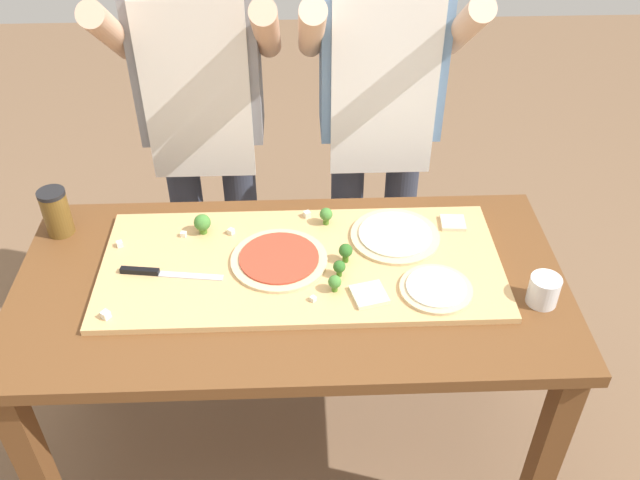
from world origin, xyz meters
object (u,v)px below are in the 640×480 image
Objects in this scene: pizza_slice_near_right at (369,295)px; cook_left at (202,107)px; cheese_crumble_b at (106,315)px; cook_right at (380,104)px; broccoli_floret_center_left at (335,282)px; cheese_crumble_d at (184,234)px; pizza_whole_cheese_artichoke at (395,236)px; broccoli_floret_front_mid at (346,251)px; cheese_crumble_e at (313,299)px; broccoli_floret_back_mid at (326,215)px; flour_cup at (543,292)px; broccoli_floret_back_left at (339,267)px; pizza_slice_near_left at (453,223)px; cheese_crumble_a at (231,231)px; chefs_knife at (157,273)px; pizza_whole_white_garlic at (436,288)px; cheese_crumble_c at (120,244)px; cheese_crumble_f at (307,214)px; pizza_whole_tomato_red at (279,259)px; broccoli_floret_center_right at (202,223)px; prep_table at (291,308)px; sauce_jar at (56,212)px.

pizza_slice_near_right is 0.91m from cook_left.
cook_right is (0.79, 0.79, 0.18)m from cheese_crumble_b.
broccoli_floret_center_left is (-0.09, 0.03, 0.02)m from pizza_slice_near_right.
cheese_crumble_d is at bearing 149.81° from broccoli_floret_center_left.
broccoli_floret_front_mid is (-0.16, -0.10, 0.03)m from pizza_whole_cheese_artichoke.
broccoli_floret_center_left is 0.07m from cheese_crumble_e.
cheese_crumble_b is at bearing -147.23° from broccoli_floret_back_mid.
broccoli_floret_back_left is at bearing 168.89° from flour_cup.
cheese_crumble_e is at bearing 4.50° from cheese_crumble_b.
cheese_crumble_a is at bearing -178.29° from pizza_slice_near_left.
cook_left is at bearing 140.78° from pizza_whole_cheese_artichoke.
broccoli_floret_back_left is at bearing -137.16° from pizza_whole_cheese_artichoke.
chefs_knife is 0.78m from pizza_whole_white_garlic.
pizza_slice_near_left is 0.51m from cook_right.
pizza_slice_near_right is 0.05× the size of cook_right.
cheese_crumble_c is 0.89× the size of cheese_crumble_f.
cook_right is (0.17, 0.65, 0.16)m from broccoli_floret_back_left.
broccoli_floret_back_mid is (0.14, 0.17, 0.03)m from pizza_whole_tomato_red.
cheese_crumble_d is (-0.71, 0.27, 0.00)m from pizza_whole_white_garlic.
broccoli_floret_back_mid is 0.59m from cook_left.
broccoli_floret_back_left is at bearing -22.24° from pizza_whole_tomato_red.
cook_left reaches higher than broccoli_floret_front_mid.
pizza_slice_near_right is 0.60m from cheese_crumble_d.
cheese_crumble_d is at bearing -164.49° from broccoli_floret_center_right.
broccoli_floret_back_left is at bearing -27.90° from broccoli_floret_center_right.
cheese_crumble_f is (0.05, 0.27, 0.14)m from prep_table.
cheese_crumble_f is 0.73m from flour_cup.
cheese_crumble_e is at bearing -127.51° from broccoli_floret_back_left.
pizza_slice_near_right is 6.36× the size of cheese_crumble_e.
broccoli_floret_front_mid reaches higher than cheese_crumble_a.
pizza_slice_near_left is 0.76m from broccoli_floret_center_right.
pizza_whole_white_garlic is 0.29m from flour_cup.
sauce_jar is at bearing 155.07° from cheese_crumble_e.
prep_table is 76.74× the size of cheese_crumble_b.
chefs_knife is at bearing 170.09° from broccoli_floret_center_left.
pizza_whole_cheese_artichoke is at bearing -23.57° from cheese_crumble_f.
sauce_jar is at bearing 174.92° from pizza_whole_cheese_artichoke.
broccoli_floret_back_mid is at bearing 159.66° from pizza_whole_cheese_artichoke.
cheese_crumble_d is (-0.06, -0.02, -0.03)m from broccoli_floret_center_right.
broccoli_floret_front_mid is 0.88m from sauce_jar.
sauce_jar is (-0.67, 0.19, 0.05)m from pizza_whole_tomato_red.
cheese_crumble_e is at bearing -65.27° from cook_left.
pizza_whole_tomato_red is 3.32× the size of flour_cup.
cheese_crumble_b reaches higher than cheese_crumble_c.
cheese_crumble_a reaches higher than pizza_whole_tomato_red.
pizza_slice_near_left is 3.60× the size of cheese_crumble_b.
pizza_whole_cheese_artichoke is 4.73× the size of broccoli_floret_back_mid.
sauce_jar is 0.09× the size of cook_left.
broccoli_floret_center_left is (0.49, -0.09, 0.02)m from chefs_knife.
broccoli_floret_center_left is 0.84m from cook_left.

